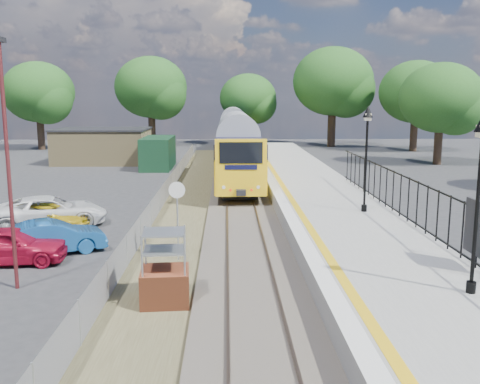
{
  "coord_description": "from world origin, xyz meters",
  "views": [
    {
      "loc": [
        -0.73,
        -16.87,
        5.81
      ],
      "look_at": [
        -0.19,
        4.8,
        2.0
      ],
      "focal_mm": 40.0,
      "sensor_mm": 36.0,
      "label": 1
    }
  ],
  "objects_px": {
    "victorian_lamp_north": "(367,134)",
    "speed_sign": "(177,207)",
    "car_red": "(9,245)",
    "brick_plinth": "(165,269)",
    "car_yellow": "(51,216)",
    "train": "(235,138)",
    "car_blue": "(52,237)",
    "carpark_lamp": "(7,151)",
    "car_white": "(50,211)"
  },
  "relations": [
    {
      "from": "train",
      "to": "car_white",
      "type": "height_order",
      "value": "train"
    },
    {
      "from": "car_yellow",
      "to": "train",
      "type": "bearing_deg",
      "value": -1.98
    },
    {
      "from": "car_yellow",
      "to": "car_white",
      "type": "relative_size",
      "value": 0.73
    },
    {
      "from": "car_white",
      "to": "carpark_lamp",
      "type": "bearing_deg",
      "value": 174.12
    },
    {
      "from": "carpark_lamp",
      "to": "victorian_lamp_north",
      "type": "bearing_deg",
      "value": 28.83
    },
    {
      "from": "brick_plinth",
      "to": "speed_sign",
      "type": "bearing_deg",
      "value": 90.0
    },
    {
      "from": "car_blue",
      "to": "car_yellow",
      "type": "distance_m",
      "value": 4.33
    },
    {
      "from": "victorian_lamp_north",
      "to": "train",
      "type": "xyz_separation_m",
      "value": [
        -5.3,
        25.05,
        -1.96
      ]
    },
    {
      "from": "train",
      "to": "car_yellow",
      "type": "xyz_separation_m",
      "value": [
        -8.71,
        -24.11,
        -1.81
      ]
    },
    {
      "from": "train",
      "to": "car_yellow",
      "type": "bearing_deg",
      "value": -109.86
    },
    {
      "from": "train",
      "to": "car_yellow",
      "type": "height_order",
      "value": "train"
    },
    {
      "from": "victorian_lamp_north",
      "to": "train",
      "type": "distance_m",
      "value": 25.68
    },
    {
      "from": "victorian_lamp_north",
      "to": "car_red",
      "type": "xyz_separation_m",
      "value": [
        -13.78,
        -4.37,
        -3.62
      ]
    },
    {
      "from": "train",
      "to": "car_blue",
      "type": "distance_m",
      "value": 29.2
    },
    {
      "from": "victorian_lamp_north",
      "to": "carpark_lamp",
      "type": "xyz_separation_m",
      "value": [
        -12.55,
        -6.91,
        -0.03
      ]
    },
    {
      "from": "car_red",
      "to": "brick_plinth",
      "type": "bearing_deg",
      "value": -128.85
    },
    {
      "from": "brick_plinth",
      "to": "car_blue",
      "type": "height_order",
      "value": "brick_plinth"
    },
    {
      "from": "speed_sign",
      "to": "car_blue",
      "type": "bearing_deg",
      "value": 165.96
    },
    {
      "from": "carpark_lamp",
      "to": "car_white",
      "type": "xyz_separation_m",
      "value": [
        -1.6,
        8.16,
        -3.57
      ]
    },
    {
      "from": "victorian_lamp_north",
      "to": "car_blue",
      "type": "relative_size",
      "value": 1.18
    },
    {
      "from": "car_white",
      "to": "speed_sign",
      "type": "bearing_deg",
      "value": -147.89
    },
    {
      "from": "carpark_lamp",
      "to": "car_yellow",
      "type": "xyz_separation_m",
      "value": [
        -1.46,
        7.85,
        -3.73
      ]
    },
    {
      "from": "speed_sign",
      "to": "car_yellow",
      "type": "distance_m",
      "value": 8.23
    },
    {
      "from": "carpark_lamp",
      "to": "car_blue",
      "type": "relative_size",
      "value": 1.93
    },
    {
      "from": "speed_sign",
      "to": "carpark_lamp",
      "type": "relative_size",
      "value": 0.39
    },
    {
      "from": "car_red",
      "to": "car_white",
      "type": "relative_size",
      "value": 0.79
    },
    {
      "from": "victorian_lamp_north",
      "to": "brick_plinth",
      "type": "xyz_separation_m",
      "value": [
        -7.8,
        -8.34,
        -3.25
      ]
    },
    {
      "from": "car_red",
      "to": "carpark_lamp",
      "type": "bearing_deg",
      "value": -159.36
    },
    {
      "from": "speed_sign",
      "to": "brick_plinth",
      "type": "bearing_deg",
      "value": -91.31
    },
    {
      "from": "victorian_lamp_north",
      "to": "train",
      "type": "bearing_deg",
      "value": 101.95
    },
    {
      "from": "car_yellow",
      "to": "brick_plinth",
      "type": "bearing_deg",
      "value": -128.36
    },
    {
      "from": "car_red",
      "to": "car_yellow",
      "type": "distance_m",
      "value": 5.33
    },
    {
      "from": "carpark_lamp",
      "to": "car_red",
      "type": "bearing_deg",
      "value": 115.92
    },
    {
      "from": "brick_plinth",
      "to": "speed_sign",
      "type": "xyz_separation_m",
      "value": [
        0.0,
        4.09,
        0.95
      ]
    },
    {
      "from": "train",
      "to": "car_white",
      "type": "relative_size",
      "value": 8.07
    },
    {
      "from": "car_blue",
      "to": "brick_plinth",
      "type": "bearing_deg",
      "value": -161.65
    },
    {
      "from": "carpark_lamp",
      "to": "car_red",
      "type": "xyz_separation_m",
      "value": [
        -1.23,
        2.53,
        -3.59
      ]
    },
    {
      "from": "train",
      "to": "car_yellow",
      "type": "relative_size",
      "value": 11.04
    },
    {
      "from": "victorian_lamp_north",
      "to": "car_blue",
      "type": "bearing_deg",
      "value": -165.95
    },
    {
      "from": "carpark_lamp",
      "to": "car_blue",
      "type": "xyz_separation_m",
      "value": [
        -0.08,
        3.75,
        -3.63
      ]
    },
    {
      "from": "brick_plinth",
      "to": "car_blue",
      "type": "xyz_separation_m",
      "value": [
        -4.83,
        5.18,
        -0.4
      ]
    },
    {
      "from": "brick_plinth",
      "to": "carpark_lamp",
      "type": "bearing_deg",
      "value": 163.18
    },
    {
      "from": "victorian_lamp_north",
      "to": "car_blue",
      "type": "height_order",
      "value": "victorian_lamp_north"
    },
    {
      "from": "speed_sign",
      "to": "car_white",
      "type": "height_order",
      "value": "speed_sign"
    },
    {
      "from": "brick_plinth",
      "to": "car_red",
      "type": "xyz_separation_m",
      "value": [
        -5.98,
        3.97,
        -0.37
      ]
    },
    {
      "from": "carpark_lamp",
      "to": "car_white",
      "type": "bearing_deg",
      "value": 101.09
    },
    {
      "from": "train",
      "to": "car_yellow",
      "type": "distance_m",
      "value": 25.7
    },
    {
      "from": "victorian_lamp_north",
      "to": "speed_sign",
      "type": "height_order",
      "value": "victorian_lamp_north"
    },
    {
      "from": "victorian_lamp_north",
      "to": "car_white",
      "type": "relative_size",
      "value": 0.91
    },
    {
      "from": "train",
      "to": "brick_plinth",
      "type": "bearing_deg",
      "value": -94.28
    }
  ]
}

